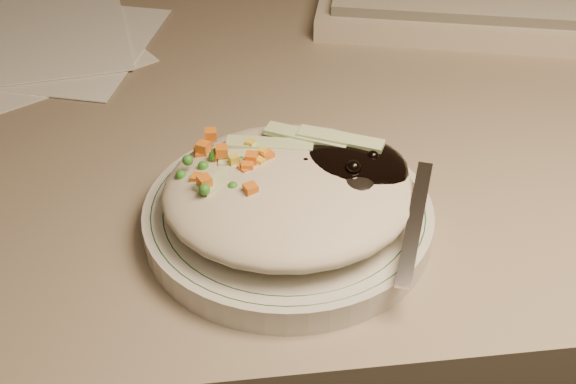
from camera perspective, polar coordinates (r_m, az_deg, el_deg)
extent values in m
cube|color=gray|center=(0.82, 3.41, 6.00)|extent=(1.40, 0.70, 0.04)
cylinder|color=silver|center=(0.63, 0.00, -1.88)|extent=(0.23, 0.23, 0.02)
torus|color=#144723|center=(0.62, 0.00, -1.17)|extent=(0.21, 0.21, 0.00)
torus|color=#144723|center=(0.62, 0.00, -1.17)|extent=(0.19, 0.19, 0.00)
ellipsoid|color=beige|center=(0.60, 0.06, 0.03)|extent=(0.19, 0.18, 0.04)
ellipsoid|color=black|center=(0.62, 4.03, 1.53)|extent=(0.10, 0.09, 0.03)
ellipsoid|color=orange|center=(0.62, -4.33, 0.98)|extent=(0.08, 0.08, 0.02)
sphere|color=black|center=(0.61, 1.24, 1.95)|extent=(0.01, 0.01, 0.01)
sphere|color=black|center=(0.62, 3.83, 2.47)|extent=(0.01, 0.01, 0.01)
sphere|color=black|center=(0.61, 6.05, 2.52)|extent=(0.01, 0.01, 0.01)
sphere|color=black|center=(0.63, 5.16, 2.74)|extent=(0.01, 0.01, 0.01)
sphere|color=black|center=(0.60, 4.67, 1.73)|extent=(0.01, 0.01, 0.01)
sphere|color=black|center=(0.61, 3.71, 2.07)|extent=(0.01, 0.01, 0.01)
sphere|color=black|center=(0.62, 4.56, 2.71)|extent=(0.01, 0.01, 0.01)
cube|color=orange|center=(0.61, -4.74, 2.92)|extent=(0.01, 0.01, 0.01)
cube|color=orange|center=(0.60, -3.10, 0.99)|extent=(0.01, 0.01, 0.01)
cube|color=orange|center=(0.62, -6.05, 3.19)|extent=(0.01, 0.01, 0.01)
cube|color=orange|center=(0.60, -2.61, 2.42)|extent=(0.01, 0.01, 0.01)
cube|color=orange|center=(0.60, -2.90, 1.80)|extent=(0.01, 0.01, 0.01)
cube|color=orange|center=(0.63, -6.21, 2.80)|extent=(0.01, 0.01, 0.01)
cube|color=orange|center=(0.61, -4.96, 2.65)|extent=(0.01, 0.01, 0.01)
cube|color=orange|center=(0.60, -3.06, 1.53)|extent=(0.01, 0.01, 0.01)
cube|color=orange|center=(0.61, -1.52, 2.54)|extent=(0.01, 0.01, 0.01)
cube|color=orange|center=(0.63, -5.51, 4.10)|extent=(0.01, 0.01, 0.01)
cube|color=orange|center=(0.58, -5.96, 0.75)|extent=(0.01, 0.01, 0.01)
cube|color=orange|center=(0.58, -2.68, 0.18)|extent=(0.01, 0.01, 0.01)
cube|color=orange|center=(0.60, -6.42, 0.88)|extent=(0.01, 0.01, 0.01)
cube|color=orange|center=(0.63, -6.13, 2.58)|extent=(0.01, 0.01, 0.01)
sphere|color=#388C28|center=(0.61, -3.00, 1.95)|extent=(0.01, 0.01, 0.01)
sphere|color=#388C28|center=(0.58, -5.96, 0.17)|extent=(0.01, 0.01, 0.01)
sphere|color=#388C28|center=(0.61, -6.04, 1.83)|extent=(0.01, 0.01, 0.01)
sphere|color=#388C28|center=(0.61, -7.15, 2.26)|extent=(0.01, 0.01, 0.01)
sphere|color=#388C28|center=(0.61, -3.31, 2.18)|extent=(0.01, 0.01, 0.01)
sphere|color=#388C28|center=(0.59, -2.43, 0.16)|extent=(0.01, 0.01, 0.01)
sphere|color=#388C28|center=(0.61, -4.38, 1.36)|extent=(0.01, 0.01, 0.01)
sphere|color=#388C28|center=(0.59, -4.92, 0.18)|extent=(0.01, 0.01, 0.01)
sphere|color=#388C28|center=(0.61, -7.61, 1.19)|extent=(0.01, 0.01, 0.01)
sphere|color=#388C28|center=(0.61, -5.08, 2.76)|extent=(0.01, 0.01, 0.01)
sphere|color=#388C28|center=(0.61, -5.28, 2.57)|extent=(0.01, 0.01, 0.01)
sphere|color=#388C28|center=(0.60, -5.93, 0.86)|extent=(0.01, 0.01, 0.01)
sphere|color=#388C28|center=(0.58, -3.93, 0.36)|extent=(0.01, 0.01, 0.01)
sphere|color=#388C28|center=(0.63, -1.29, 3.11)|extent=(0.01, 0.01, 0.01)
cube|color=yellow|center=(0.61, -3.43, 2.17)|extent=(0.01, 0.01, 0.01)
cube|color=yellow|center=(0.60, -2.00, 2.11)|extent=(0.01, 0.01, 0.01)
cube|color=yellow|center=(0.62, -4.45, 2.24)|extent=(0.01, 0.01, 0.01)
cube|color=yellow|center=(0.60, -3.88, 2.29)|extent=(0.01, 0.01, 0.01)
cube|color=yellow|center=(0.61, -4.36, 1.25)|extent=(0.01, 0.01, 0.01)
cube|color=yellow|center=(0.61, -1.83, 2.82)|extent=(0.01, 0.01, 0.01)
cube|color=yellow|center=(0.62, -2.70, 3.41)|extent=(0.01, 0.01, 0.01)
cube|color=yellow|center=(0.61, -3.46, 1.24)|extent=(0.01, 0.01, 0.01)
cube|color=#B2D18C|center=(0.63, -1.30, 3.41)|extent=(0.07, 0.03, 0.00)
cube|color=#B2D18C|center=(0.63, 1.36, 4.00)|extent=(0.07, 0.05, 0.00)
cube|color=#B2D18C|center=(0.60, -3.85, 1.44)|extent=(0.06, 0.05, 0.00)
cube|color=#B2D18C|center=(0.63, 3.77, 3.79)|extent=(0.07, 0.04, 0.00)
cube|color=#B2D18C|center=(0.59, 0.60, 0.59)|extent=(0.07, 0.02, 0.00)
cube|color=#B2D18C|center=(0.61, -1.77, 2.32)|extent=(0.07, 0.02, 0.00)
ellipsoid|color=silver|center=(0.60, 4.72, 0.93)|extent=(0.05, 0.06, 0.01)
cube|color=silver|center=(0.58, 9.00, -2.12)|extent=(0.05, 0.11, 0.03)
cube|color=beige|center=(0.99, 17.81, 12.26)|extent=(0.54, 0.31, 0.03)
cube|color=white|center=(0.95, -19.01, 10.19)|extent=(0.35, 0.29, 0.00)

